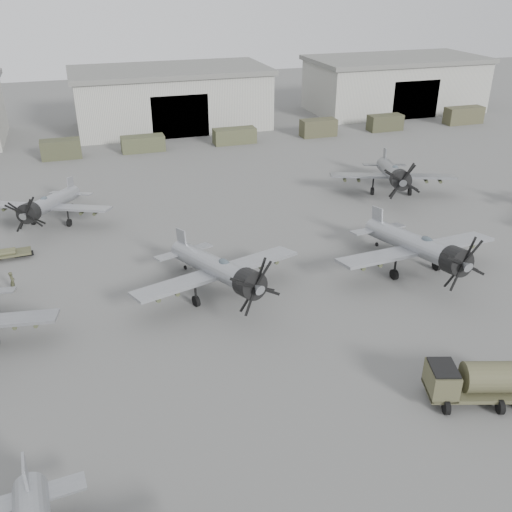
{
  "coord_description": "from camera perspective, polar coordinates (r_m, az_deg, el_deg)",
  "views": [
    {
      "loc": [
        -14.42,
        -25.08,
        21.76
      ],
      "look_at": [
        -2.81,
        11.2,
        2.5
      ],
      "focal_mm": 40.0,
      "sensor_mm": 36.0,
      "label": 1
    }
  ],
  "objects": [
    {
      "name": "support_truck_7",
      "position": [
        97.11,
        20.06,
        13.08
      ],
      "size": [
        6.09,
        2.2,
        2.56
      ],
      "primitive_type": "cube",
      "color": "#42412B",
      "rests_on": "ground"
    },
    {
      "name": "aircraft_far_1",
      "position": [
        62.42,
        13.56,
        8.0
      ],
      "size": [
        13.09,
        11.81,
        5.28
      ],
      "rotation": [
        0.0,
        0.0,
        -0.36
      ],
      "color": "gray",
      "rests_on": "ground"
    },
    {
      "name": "hangar_right",
      "position": [
        103.09,
        13.69,
        16.39
      ],
      "size": [
        29.0,
        14.8,
        8.7
      ],
      "color": "#AEAFA4",
      "rests_on": "ground"
    },
    {
      "name": "support_truck_4",
      "position": [
        80.64,
        -2.16,
        11.92
      ],
      "size": [
        5.86,
        2.2,
        2.09
      ],
      "primitive_type": "cube",
      "color": "#43462D",
      "rests_on": "ground"
    },
    {
      "name": "support_truck_3",
      "position": [
        78.33,
        -11.23,
        10.97
      ],
      "size": [
        5.66,
        2.2,
        2.05
      ],
      "primitive_type": "cube",
      "color": "#41442C",
      "rests_on": "ground"
    },
    {
      "name": "ground",
      "position": [
        36.2,
        9.85,
        -10.6
      ],
      "size": [
        220.0,
        220.0,
        0.0
      ],
      "primitive_type": "plane",
      "color": "#5C5C5A",
      "rests_on": "ground"
    },
    {
      "name": "support_truck_5",
      "position": [
        84.74,
        6.25,
        12.63
      ],
      "size": [
        5.14,
        2.2,
        2.43
      ],
      "primitive_type": "cube",
      "color": "#3F3E29",
      "rests_on": "ground"
    },
    {
      "name": "aircraft_mid_2",
      "position": [
        45.96,
        16.1,
        0.85
      ],
      "size": [
        13.49,
        12.14,
        5.38
      ],
      "rotation": [
        0.0,
        0.0,
        0.08
      ],
      "color": "#999CA1",
      "rests_on": "ground"
    },
    {
      "name": "support_truck_2",
      "position": [
        77.87,
        -18.93,
        10.08
      ],
      "size": [
        4.94,
        2.2,
        2.41
      ],
      "primitive_type": "cube",
      "color": "#3A3D28",
      "rests_on": "ground"
    },
    {
      "name": "aircraft_far_0",
      "position": [
        56.62,
        -20.11,
        4.84
      ],
      "size": [
        11.38,
        10.32,
        4.67
      ],
      "rotation": [
        0.0,
        0.0,
        -0.43
      ],
      "color": "#989AA0",
      "rests_on": "ground"
    },
    {
      "name": "support_truck_6",
      "position": [
        89.58,
        12.78,
        12.88
      ],
      "size": [
        5.17,
        2.2,
        2.31
      ],
      "primitive_type": "cube",
      "color": "#383925",
      "rests_on": "ground"
    },
    {
      "name": "hangar_center",
      "position": [
        89.93,
        -8.48,
        15.39
      ],
      "size": [
        29.0,
        14.8,
        8.7
      ],
      "color": "#AEAFA4",
      "rests_on": "ground"
    },
    {
      "name": "ground_crew",
      "position": [
        46.51,
        -23.18,
        -2.34
      ],
      "size": [
        0.38,
        0.58,
        1.58
      ],
      "primitive_type": "imported",
      "rotation": [
        0.0,
        0.0,
        1.57
      ],
      "color": "#393B26",
      "rests_on": "ground"
    },
    {
      "name": "aircraft_mid_1",
      "position": [
        41.06,
        -3.64,
        -1.41
      ],
      "size": [
        13.08,
        11.77,
        5.22
      ],
      "rotation": [
        0.0,
        0.0,
        0.29
      ],
      "color": "#979A9F",
      "rests_on": "ground"
    },
    {
      "name": "fuel_tanker",
      "position": [
        34.64,
        21.87,
        -11.4
      ],
      "size": [
        6.79,
        3.93,
        2.49
      ],
      "rotation": [
        0.0,
        0.0,
        -0.3
      ],
      "color": "#4A4830",
      "rests_on": "ground"
    }
  ]
}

